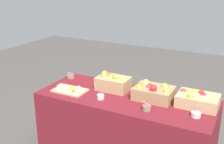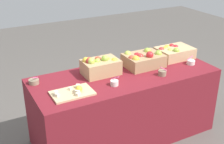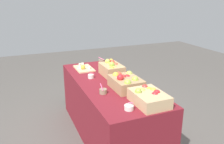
{
  "view_description": "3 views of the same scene",
  "coord_description": "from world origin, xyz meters",
  "px_view_note": "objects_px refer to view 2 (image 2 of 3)",
  "views": [
    {
      "loc": [
        1.18,
        -2.59,
        2.0
      ],
      "look_at": [
        -0.15,
        -0.02,
        1.0
      ],
      "focal_mm": 46.29,
      "sensor_mm": 36.0,
      "label": 1
    },
    {
      "loc": [
        -1.43,
        -2.4,
        2.02
      ],
      "look_at": [
        -0.14,
        0.02,
        0.79
      ],
      "focal_mm": 48.66,
      "sensor_mm": 36.0,
      "label": 2
    },
    {
      "loc": [
        2.56,
        -1.03,
        1.77
      ],
      "look_at": [
        0.01,
        0.03,
        0.87
      ],
      "focal_mm": 38.2,
      "sensor_mm": 36.0,
      "label": 3
    }
  ],
  "objects_px": {
    "apple_crate_middle": "(143,59)",
    "apple_crate_right": "(100,66)",
    "sample_bowl_near": "(191,62)",
    "sample_bowl_far": "(162,73)",
    "cutting_board_front": "(73,92)",
    "sample_bowl_extra": "(114,83)",
    "apple_crate_left": "(174,52)",
    "sample_bowl_mid": "(34,82)"
  },
  "relations": [
    {
      "from": "sample_bowl_mid",
      "to": "sample_bowl_far",
      "type": "bearing_deg",
      "value": -19.48
    },
    {
      "from": "cutting_board_front",
      "to": "sample_bowl_extra",
      "type": "xyz_separation_m",
      "value": [
        0.41,
        -0.02,
        0.01
      ]
    },
    {
      "from": "cutting_board_front",
      "to": "sample_bowl_mid",
      "type": "distance_m",
      "value": 0.44
    },
    {
      "from": "apple_crate_right",
      "to": "sample_bowl_near",
      "type": "bearing_deg",
      "value": -13.32
    },
    {
      "from": "apple_crate_middle",
      "to": "apple_crate_right",
      "type": "relative_size",
      "value": 1.1
    },
    {
      "from": "sample_bowl_near",
      "to": "apple_crate_right",
      "type": "bearing_deg",
      "value": 166.68
    },
    {
      "from": "sample_bowl_far",
      "to": "apple_crate_middle",
      "type": "bearing_deg",
      "value": 97.74
    },
    {
      "from": "cutting_board_front",
      "to": "sample_bowl_extra",
      "type": "relative_size",
      "value": 3.76
    },
    {
      "from": "cutting_board_front",
      "to": "sample_bowl_mid",
      "type": "xyz_separation_m",
      "value": [
        -0.25,
        0.37,
        0.01
      ]
    },
    {
      "from": "sample_bowl_near",
      "to": "apple_crate_left",
      "type": "bearing_deg",
      "value": 100.64
    },
    {
      "from": "apple_crate_left",
      "to": "sample_bowl_near",
      "type": "bearing_deg",
      "value": -79.36
    },
    {
      "from": "sample_bowl_mid",
      "to": "sample_bowl_far",
      "type": "xyz_separation_m",
      "value": [
        1.18,
        -0.42,
        0.0
      ]
    },
    {
      "from": "apple_crate_middle",
      "to": "sample_bowl_extra",
      "type": "distance_m",
      "value": 0.55
    },
    {
      "from": "apple_crate_middle",
      "to": "apple_crate_right",
      "type": "xyz_separation_m",
      "value": [
        -0.49,
        0.03,
        0.01
      ]
    },
    {
      "from": "apple_crate_middle",
      "to": "sample_bowl_mid",
      "type": "height_order",
      "value": "apple_crate_middle"
    },
    {
      "from": "apple_crate_right",
      "to": "sample_bowl_far",
      "type": "height_order",
      "value": "apple_crate_right"
    },
    {
      "from": "apple_crate_right",
      "to": "sample_bowl_far",
      "type": "bearing_deg",
      "value": -31.2
    },
    {
      "from": "apple_crate_middle",
      "to": "sample_bowl_mid",
      "type": "xyz_separation_m",
      "value": [
        -1.14,
        0.13,
        -0.05
      ]
    },
    {
      "from": "apple_crate_left",
      "to": "cutting_board_front",
      "type": "distance_m",
      "value": 1.37
    },
    {
      "from": "apple_crate_right",
      "to": "sample_bowl_near",
      "type": "relative_size",
      "value": 4.08
    },
    {
      "from": "cutting_board_front",
      "to": "sample_bowl_far",
      "type": "xyz_separation_m",
      "value": [
        0.94,
        -0.05,
        0.01
      ]
    },
    {
      "from": "apple_crate_middle",
      "to": "sample_bowl_near",
      "type": "relative_size",
      "value": 4.49
    },
    {
      "from": "sample_bowl_near",
      "to": "sample_bowl_far",
      "type": "bearing_deg",
      "value": -168.77
    },
    {
      "from": "sample_bowl_near",
      "to": "sample_bowl_far",
      "type": "relative_size",
      "value": 0.81
    },
    {
      "from": "sample_bowl_near",
      "to": "sample_bowl_mid",
      "type": "distance_m",
      "value": 1.67
    },
    {
      "from": "apple_crate_middle",
      "to": "apple_crate_right",
      "type": "bearing_deg",
      "value": 176.13
    },
    {
      "from": "apple_crate_left",
      "to": "sample_bowl_mid",
      "type": "xyz_separation_m",
      "value": [
        -1.59,
        0.09,
        -0.04
      ]
    },
    {
      "from": "cutting_board_front",
      "to": "sample_bowl_extra",
      "type": "height_order",
      "value": "sample_bowl_extra"
    },
    {
      "from": "apple_crate_right",
      "to": "sample_bowl_extra",
      "type": "relative_size",
      "value": 3.7
    },
    {
      "from": "apple_crate_right",
      "to": "sample_bowl_mid",
      "type": "xyz_separation_m",
      "value": [
        -0.65,
        0.1,
        -0.07
      ]
    },
    {
      "from": "apple_crate_left",
      "to": "sample_bowl_far",
      "type": "bearing_deg",
      "value": -140.97
    },
    {
      "from": "apple_crate_right",
      "to": "sample_bowl_far",
      "type": "relative_size",
      "value": 3.32
    },
    {
      "from": "apple_crate_middle",
      "to": "sample_bowl_near",
      "type": "distance_m",
      "value": 0.53
    },
    {
      "from": "apple_crate_middle",
      "to": "sample_bowl_far",
      "type": "height_order",
      "value": "apple_crate_middle"
    },
    {
      "from": "sample_bowl_near",
      "to": "cutting_board_front",
      "type": "bearing_deg",
      "value": -178.47
    },
    {
      "from": "apple_crate_middle",
      "to": "cutting_board_front",
      "type": "relative_size",
      "value": 1.08
    },
    {
      "from": "sample_bowl_near",
      "to": "sample_bowl_far",
      "type": "distance_m",
      "value": 0.46
    },
    {
      "from": "apple_crate_middle",
      "to": "sample_bowl_near",
      "type": "height_order",
      "value": "apple_crate_middle"
    },
    {
      "from": "apple_crate_left",
      "to": "apple_crate_middle",
      "type": "relative_size",
      "value": 1.0
    },
    {
      "from": "sample_bowl_extra",
      "to": "sample_bowl_far",
      "type": "bearing_deg",
      "value": -3.39
    },
    {
      "from": "sample_bowl_far",
      "to": "sample_bowl_extra",
      "type": "xyz_separation_m",
      "value": [
        -0.53,
        0.03,
        -0.0
      ]
    },
    {
      "from": "sample_bowl_far",
      "to": "sample_bowl_extra",
      "type": "relative_size",
      "value": 1.11
    }
  ]
}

